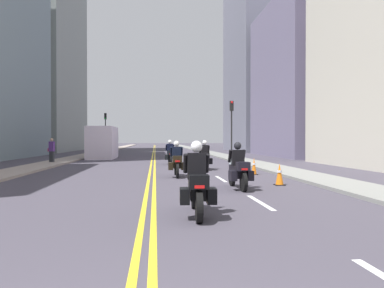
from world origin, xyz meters
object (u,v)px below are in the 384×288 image
(motorcycle_3, at_px, (205,158))
(motorcycle_4, at_px, (170,155))
(parked_truck, at_px, (103,144))
(pedestrian_0, at_px, (52,151))
(traffic_cone_0, at_px, (254,166))
(traffic_light_near, at_px, (232,119))
(motorcycle_0, at_px, (197,186))
(motorcycle_2, at_px, (177,162))
(motorcycle_1, at_px, (238,170))
(traffic_cone_1, at_px, (280,174))
(traffic_light_far, at_px, (105,126))

(motorcycle_3, distance_m, motorcycle_4, 5.07)
(parked_truck, bearing_deg, motorcycle_4, -57.54)
(pedestrian_0, bearing_deg, motorcycle_4, -170.71)
(pedestrian_0, bearing_deg, parked_truck, -89.74)
(motorcycle_3, relative_size, traffic_cone_0, 2.62)
(parked_truck, bearing_deg, traffic_cone_0, -60.94)
(motorcycle_4, relative_size, traffic_cone_0, 2.76)
(motorcycle_4, bearing_deg, traffic_cone_0, -67.10)
(traffic_light_near, height_order, pedestrian_0, traffic_light_near)
(motorcycle_4, bearing_deg, traffic_light_near, 37.67)
(motorcycle_3, relative_size, pedestrian_0, 1.19)
(motorcycle_4, xyz_separation_m, parked_truck, (-5.64, 8.86, 0.61))
(motorcycle_0, bearing_deg, traffic_cone_0, 70.53)
(motorcycle_4, relative_size, parked_truck, 0.34)
(traffic_light_near, xyz_separation_m, parked_truck, (-10.75, 4.60, -2.04))
(motorcycle_2, relative_size, motorcycle_3, 1.04)
(motorcycle_1, bearing_deg, motorcycle_2, 110.57)
(traffic_cone_1, distance_m, parked_truck, 22.90)
(traffic_cone_0, xyz_separation_m, traffic_cone_1, (-0.16, -4.17, -0.00))
(traffic_cone_1, relative_size, traffic_light_far, 0.16)
(motorcycle_2, xyz_separation_m, motorcycle_3, (1.79, 3.88, -0.00))
(traffic_light_far, height_order, pedestrian_0, traffic_light_far)
(motorcycle_3, xyz_separation_m, motorcycle_4, (-1.75, 4.76, -0.01))
(motorcycle_1, xyz_separation_m, traffic_cone_1, (1.75, 0.95, -0.26))
(motorcycle_1, distance_m, motorcycle_2, 4.78)
(motorcycle_1, xyz_separation_m, traffic_light_near, (3.33, 17.31, 2.66))
(motorcycle_2, xyz_separation_m, traffic_cone_0, (3.75, 0.70, -0.27))
(traffic_cone_0, height_order, traffic_light_far, traffic_light_far)
(motorcycle_2, relative_size, traffic_cone_0, 2.74)
(motorcycle_1, distance_m, traffic_cone_1, 2.00)
(motorcycle_3, bearing_deg, traffic_cone_1, -73.91)
(motorcycle_4, bearing_deg, traffic_light_far, 105.05)
(motorcycle_0, bearing_deg, traffic_cone_1, 57.70)
(motorcycle_0, xyz_separation_m, motorcycle_4, (0.10, 17.33, 0.00))
(traffic_cone_1, relative_size, parked_truck, 0.12)
(traffic_cone_1, distance_m, traffic_light_far, 37.98)
(motorcycle_4, height_order, pedestrian_0, pedestrian_0)
(traffic_cone_1, bearing_deg, motorcycle_3, 103.70)
(traffic_light_far, xyz_separation_m, parked_truck, (1.80, -15.26, -2.22))
(motorcycle_4, height_order, parked_truck, parked_truck)
(traffic_cone_0, bearing_deg, motorcycle_4, 114.98)
(motorcycle_2, relative_size, traffic_cone_1, 2.75)
(pedestrian_0, bearing_deg, traffic_light_near, -148.86)
(traffic_cone_1, xyz_separation_m, traffic_light_far, (-10.97, 36.23, 3.09))
(motorcycle_3, height_order, motorcycle_4, motorcycle_4)
(traffic_light_near, distance_m, pedestrian_0, 13.80)
(motorcycle_4, distance_m, parked_truck, 10.52)
(motorcycle_2, distance_m, parked_truck, 18.38)
(traffic_light_far, bearing_deg, motorcycle_4, -72.87)
(traffic_cone_1, bearing_deg, parked_truck, 113.63)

